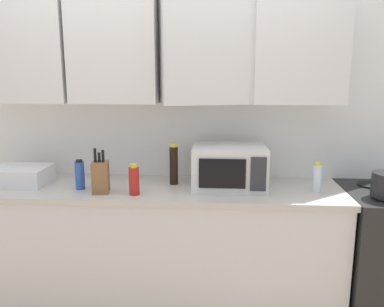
{
  "coord_description": "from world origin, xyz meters",
  "views": [
    {
      "loc": [
        0.39,
        -2.8,
        1.64
      ],
      "look_at": [
        0.22,
        -0.25,
        1.12
      ],
      "focal_mm": 36.56,
      "sensor_mm": 36.0,
      "label": 1
    }
  ],
  "objects": [
    {
      "name": "microwave",
      "position": [
        0.47,
        -0.28,
        1.04
      ],
      "size": [
        0.48,
        0.37,
        0.28
      ],
      "color": "silver",
      "rests_on": "counter_run"
    },
    {
      "name": "bottle_soy_dark",
      "position": [
        0.09,
        -0.23,
        1.04
      ],
      "size": [
        0.06,
        0.06,
        0.29
      ],
      "color": "black",
      "rests_on": "counter_run"
    },
    {
      "name": "wall_back_with_cabinets",
      "position": [
        0.0,
        -0.07,
        1.58
      ],
      "size": [
        3.3,
        0.49,
        2.6
      ],
      "color": "white",
      "rests_on": "ground_plane"
    },
    {
      "name": "knife_block",
      "position": [
        -0.35,
        -0.45,
        1.0
      ],
      "size": [
        0.12,
        0.13,
        0.29
      ],
      "color": "brown",
      "rests_on": "counter_run"
    },
    {
      "name": "bottle_blue_cleaner",
      "position": [
        -0.51,
        -0.39,
        0.99
      ],
      "size": [
        0.06,
        0.06,
        0.2
      ],
      "color": "#2D56B7",
      "rests_on": "counter_run"
    },
    {
      "name": "dish_rack",
      "position": [
        -0.96,
        -0.3,
        0.96
      ],
      "size": [
        0.38,
        0.3,
        0.12
      ],
      "primitive_type": "cube",
      "color": "silver",
      "rests_on": "counter_run"
    },
    {
      "name": "bottle_red_sauce",
      "position": [
        -0.13,
        -0.48,
        0.99
      ],
      "size": [
        0.06,
        0.06,
        0.2
      ],
      "color": "red",
      "rests_on": "counter_run"
    },
    {
      "name": "counter_run",
      "position": [
        0.0,
        -0.3,
        0.45
      ],
      "size": [
        2.43,
        0.63,
        0.9
      ],
      "color": "silver",
      "rests_on": "ground_plane"
    },
    {
      "name": "bottle_clear_tall",
      "position": [
        1.02,
        -0.36,
        0.99
      ],
      "size": [
        0.05,
        0.05,
        0.2
      ],
      "color": "silver",
      "rests_on": "counter_run"
    }
  ]
}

